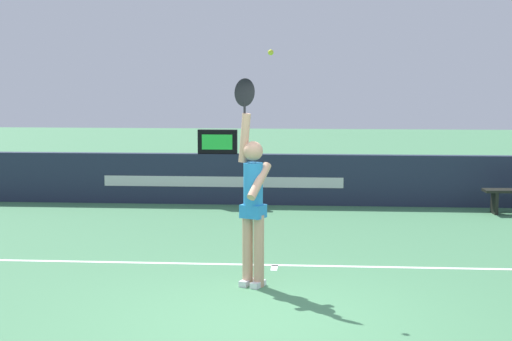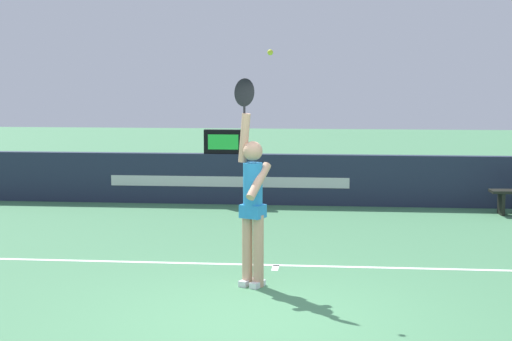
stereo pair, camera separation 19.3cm
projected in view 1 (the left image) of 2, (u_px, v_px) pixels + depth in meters
The scene contains 6 objects.
ground_plane at pixel (263, 321), 8.14m from camera, with size 60.00×60.00×0.00m, color #468155.
court_lines at pixel (262, 326), 7.98m from camera, with size 10.82×5.33×0.00m.
back_wall at pixel (288, 179), 15.47m from camera, with size 16.59×0.22×1.01m.
speed_display at pixel (218, 142), 15.49m from camera, with size 0.78×0.16×0.48m.
tennis_player at pixel (253, 200), 9.39m from camera, with size 0.49×0.50×2.55m.
tennis_ball at pixel (271, 52), 9.11m from camera, with size 0.07×0.07×0.07m.
Camera 1 is at (0.52, -7.88, 2.55)m, focal length 54.57 mm.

